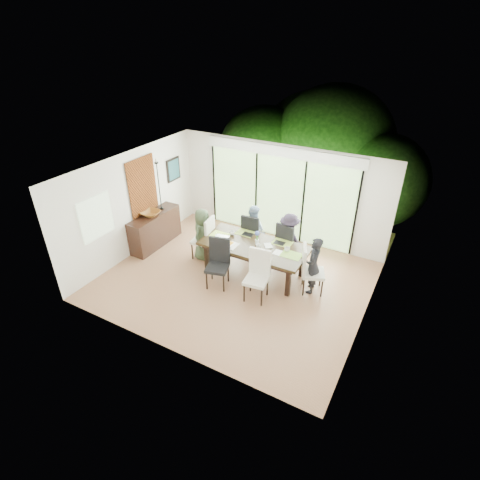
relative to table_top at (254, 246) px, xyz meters
The scene contains 62 objects.
floor 0.96m from the table_top, 114.16° to the right, with size 6.00×5.00×0.01m, color brown.
ceiling 2.02m from the table_top, 114.16° to the right, with size 6.00×5.00×0.01m, color white.
wall_back 2.09m from the table_top, 96.71° to the left, with size 6.00×0.02×2.70m, color silver.
wall_front 3.10m from the table_top, 94.41° to the right, with size 6.00×0.02×2.70m, color beige.
wall_left 3.34m from the table_top, behind, with size 0.02×5.00×2.70m, color white.
wall_right 2.88m from the table_top, 10.64° to the right, with size 0.02×5.00×2.70m, color silver.
glass_doors 2.01m from the table_top, 96.85° to the left, with size 4.20×0.02×2.30m, color #598C3F.
blinds_header 2.61m from the table_top, 96.88° to the left, with size 4.40×0.06×0.28m, color white.
mullion_a 3.06m from the table_top, 140.29° to the left, with size 0.05×0.04×2.30m, color black.
mullion_b 2.19m from the table_top, 115.72° to the left, with size 0.05×0.04×2.30m, color black.
mullion_c 2.04m from the table_top, 76.48° to the left, with size 0.05×0.04×2.30m, color black.
mullion_d 2.73m from the table_top, 46.09° to the left, with size 0.05×0.04×2.30m, color black.
side_window 3.71m from the table_top, 151.75° to the right, with size 0.02×0.90×1.00m, color #8CAD7F.
deck 3.00m from the table_top, 94.65° to the left, with size 6.00×1.80×0.10m, color brown.
rail_top 3.69m from the table_top, 93.64° to the left, with size 6.00×0.08×0.06m, color brown.
foliage_left 5.15m from the table_top, 113.50° to the left, with size 3.20×3.20×3.20m, color #14380F.
foliage_mid 5.38m from the table_top, 88.20° to the left, with size 4.00×4.00×4.00m, color #14380F.
foliage_right 4.92m from the table_top, 66.30° to the left, with size 2.80×2.80×2.80m, color #14380F.
foliage_far 6.10m from the table_top, 97.94° to the left, with size 3.60×3.60×3.60m, color #14380F.
table_top is the anchor object (origin of this frame).
table_apron 0.10m from the table_top, ahead, with size 2.34×0.96×0.11m, color black.
table_leg_fl 1.23m from the table_top, 158.29° to the right, with size 0.10×0.10×0.73m, color black.
table_leg_fr 1.23m from the table_top, 21.71° to the right, with size 0.10×0.10×0.73m, color black.
table_leg_bl 1.23m from the table_top, 158.29° to the left, with size 0.10×0.10×0.73m, color black.
table_leg_br 1.23m from the table_top, 21.71° to the left, with size 0.10×0.10×0.73m, color black.
chair_left_end 1.51m from the table_top, behind, with size 0.49×0.49×1.17m, color silver, non-canonical shape.
chair_right_end 1.51m from the table_top, ahead, with size 0.49×0.49×1.17m, color beige, non-canonical shape.
chair_far_left 0.98m from the table_top, 117.90° to the left, with size 0.49×0.49×1.17m, color black, non-canonical shape.
chair_far_right 1.03m from the table_top, 57.09° to the left, with size 0.49×0.49×1.17m, color black, non-canonical shape.
chair_near_left 1.02m from the table_top, 119.89° to the right, with size 0.49×0.49×1.17m, color black, non-canonical shape.
chair_near_right 1.02m from the table_top, 60.11° to the right, with size 0.49×0.49×1.17m, color white, non-canonical shape.
person_left_end 1.48m from the table_top, behind, with size 0.64×0.40×1.37m, color #3D4E34.
person_right_end 1.48m from the table_top, ahead, with size 0.64×0.40×1.37m, color black.
person_far_left 0.95m from the table_top, 118.47° to the left, with size 0.64×0.40×1.37m, color #809AB9.
person_far_right 1.00m from the table_top, 56.47° to the left, with size 0.64×0.40×1.37m, color #261D2C.
placemat_left 0.95m from the table_top, behind, with size 0.47×0.34×0.01m, color #AFC747.
placemat_right 0.95m from the table_top, ahead, with size 0.47×0.34×0.01m, color #84B841.
placemat_far_l 0.60m from the table_top, 138.37° to the left, with size 0.47×0.34×0.01m, color #91AA3C.
placemat_far_r 0.68m from the table_top, 36.03° to the left, with size 0.47×0.34×0.01m, color #8CA43A.
placemat_paper 0.63m from the table_top, 151.39° to the right, with size 0.47×0.34×0.01m, color white.
tablet_far_l 0.50m from the table_top, 135.00° to the left, with size 0.28×0.19×0.01m, color black.
tablet_far_r 0.61m from the table_top, 34.99° to the left, with size 0.26×0.18×0.01m, color black.
papers 0.70m from the table_top, ahead, with size 0.32×0.23×0.00m, color white.
platter_base 0.63m from the table_top, 151.39° to the right, with size 0.28×0.28×0.03m, color white.
platter_snacks 0.63m from the table_top, 151.39° to the right, with size 0.21×0.21×0.01m, color orange.
vase 0.12m from the table_top, 45.00° to the left, with size 0.09×0.09×0.13m, color silver.
hyacinth_stems 0.23m from the table_top, 45.00° to the left, with size 0.04×0.04×0.17m, color #337226.
hyacinth_blooms 0.34m from the table_top, 45.00° to the left, with size 0.12×0.12×0.12m, color #4756B2.
laptop 0.86m from the table_top, behind, with size 0.35×0.23×0.03m, color silver.
cup_a 0.72m from the table_top, 167.91° to the left, with size 0.13×0.13×0.10m, color white.
cup_b 0.20m from the table_top, 33.69° to the right, with size 0.11×0.11×0.10m, color white.
cup_c 0.81m from the table_top, ahead, with size 0.13×0.13×0.10m, color white.
book 0.26m from the table_top, 11.31° to the left, with size 0.17×0.24×0.02m, color white.
sideboard 3.01m from the table_top, behind, with size 0.47×1.66×0.93m, color black.
bowl 3.01m from the table_top, behind, with size 0.49×0.49×0.12m, color brown.
candlestick_base 3.01m from the table_top, behind, with size 0.10×0.10×0.04m, color black.
candlestick_shaft 3.12m from the table_top, behind, with size 0.02×0.02×1.29m, color black.
candlestick_pan 3.35m from the table_top, behind, with size 0.10×0.10×0.03m, color black.
candle 3.38m from the table_top, behind, with size 0.04×0.04×0.10m, color silver.
tapestry 3.34m from the table_top, behind, with size 0.02×1.00×1.50m, color #903F15.
art_frame 3.55m from the table_top, 159.81° to the left, with size 0.03×0.55×0.65m, color black.
art_canvas 3.53m from the table_top, 159.69° to the left, with size 0.01×0.45×0.55m, color #194852.
Camera 1 is at (3.63, -6.31, 5.37)m, focal length 28.00 mm.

